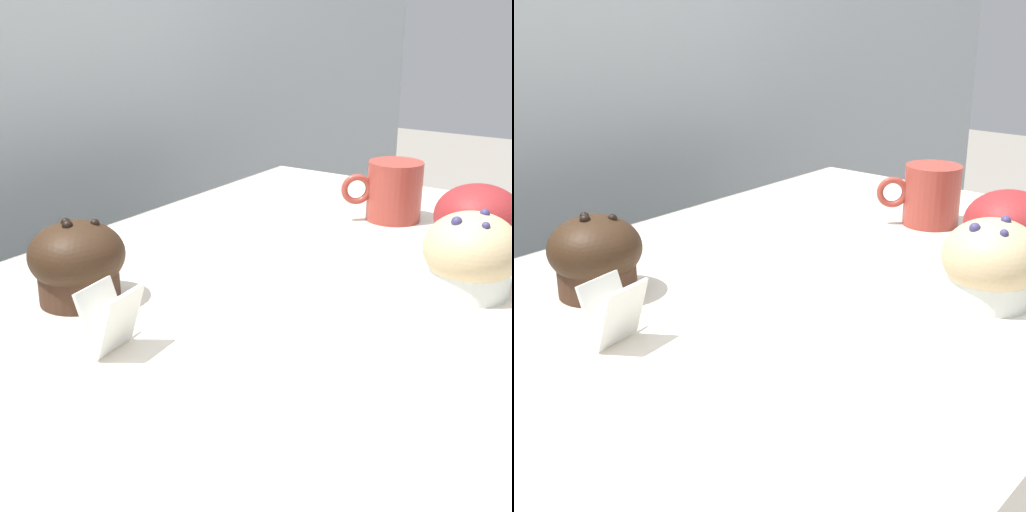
{
  "view_description": "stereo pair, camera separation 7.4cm",
  "coord_description": "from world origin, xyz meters",
  "views": [
    {
      "loc": [
        -0.63,
        -0.39,
        1.2
      ],
      "look_at": [
        -0.05,
        0.01,
        0.95
      ],
      "focal_mm": 50.0,
      "sensor_mm": 36.0,
      "label": 1
    },
    {
      "loc": [
        -0.58,
        -0.44,
        1.2
      ],
      "look_at": [
        -0.05,
        0.01,
        0.95
      ],
      "focal_mm": 50.0,
      "sensor_mm": 36.0,
      "label": 2
    }
  ],
  "objects": [
    {
      "name": "muffin_front_center",
      "position": [
        -0.16,
        0.15,
        0.95
      ],
      "size": [
        0.1,
        0.1,
        0.09
      ],
      "color": "#40271B",
      "rests_on": "display_counter"
    },
    {
      "name": "muffin_back_left",
      "position": [
        0.09,
        -0.18,
        0.95
      ],
      "size": [
        0.1,
        0.1,
        0.09
      ],
      "color": "silver",
      "rests_on": "display_counter"
    },
    {
      "name": "muffin_front_left",
      "position": [
        0.21,
        -0.15,
        0.95
      ],
      "size": [
        0.11,
        0.11,
        0.09
      ],
      "color": "#45231C",
      "rests_on": "display_counter"
    },
    {
      "name": "price_card",
      "position": [
        -0.22,
        0.04,
        0.93
      ],
      "size": [
        0.06,
        0.05,
        0.06
      ],
      "color": "white",
      "rests_on": "display_counter"
    },
    {
      "name": "coffee_cup",
      "position": [
        0.29,
        0.0,
        0.95
      ],
      "size": [
        0.09,
        0.1,
        0.08
      ],
      "color": "#99382D",
      "rests_on": "display_counter"
    }
  ]
}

